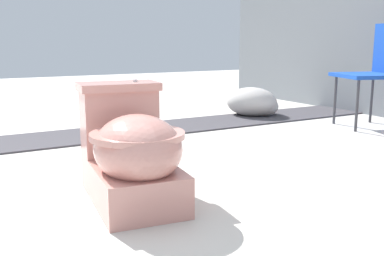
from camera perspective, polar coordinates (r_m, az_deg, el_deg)
ground_plane at (r=2.19m, az=-13.15°, el=-7.78°), size 14.00×14.00×0.00m
gravel_strip at (r=3.45m, az=-10.87°, el=-0.70°), size 0.56×8.00×0.01m
toilet at (r=1.96m, az=-7.64°, el=-3.13°), size 0.67×0.44×0.52m
folding_chair_left at (r=3.95m, az=22.62°, el=7.53°), size 0.56×0.56×0.83m
boulder_near at (r=4.24m, az=7.55°, el=3.33°), size 0.62×0.59×0.27m
boulder_far at (r=4.26m, az=8.97°, el=2.77°), size 0.39×0.36×0.19m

